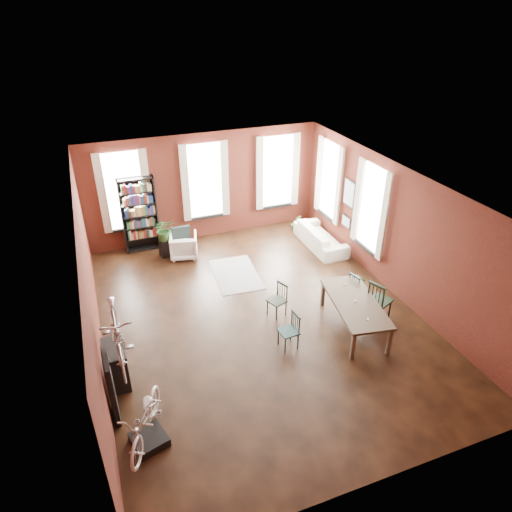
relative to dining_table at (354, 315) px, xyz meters
name	(u,v)px	position (x,y,z in m)	size (l,w,h in m)	color
room	(260,222)	(-1.57, 1.71, 1.78)	(9.00, 9.04, 3.22)	black
dining_table	(354,315)	(0.00, 0.00, 0.00)	(0.94, 2.07, 0.71)	#4A3C2C
dining_chair_a	(288,331)	(-1.62, -0.07, 0.05)	(0.38, 0.38, 0.81)	#1B3D3D
dining_chair_b	(277,300)	(-1.41, 1.04, 0.05)	(0.38, 0.38, 0.82)	black
dining_chair_c	(379,300)	(0.72, 0.10, 0.15)	(0.47, 0.47, 1.01)	black
dining_chair_d	(358,288)	(0.60, 0.81, 0.06)	(0.38, 0.38, 0.83)	#173432
bookshelf	(140,215)	(-3.82, 5.40, 0.75)	(1.00, 0.32, 2.20)	black
white_armchair	(184,245)	(-2.81, 4.52, 0.03)	(0.74, 0.70, 0.76)	white
cream_sofa	(321,234)	(1.13, 3.70, 0.05)	(2.08, 0.61, 0.81)	beige
striped_rug	(236,274)	(-1.74, 3.07, -0.35)	(1.14, 1.82, 0.01)	black
bike_trainer	(149,440)	(-4.78, -1.46, -0.28)	(0.54, 0.54, 0.16)	black
bike_wall_rack	(112,390)	(-5.22, -0.70, 0.30)	(0.16, 0.60, 1.30)	black
console_table	(116,365)	(-5.10, 0.20, 0.05)	(0.40, 0.80, 0.80)	black
plant_stand	(165,248)	(-3.31, 4.75, -0.09)	(0.26, 0.26, 0.52)	black
plant_by_sofa	(296,228)	(0.86, 4.84, -0.23)	(0.32, 0.57, 0.26)	#264F1F
plant_small	(362,289)	(0.99, 1.18, -0.28)	(0.20, 0.38, 0.14)	#275923
bicycle_floor	(143,403)	(-4.78, -1.46, 0.58)	(0.54, 0.82, 1.56)	#C0B2B0
bicycle_hung	(114,318)	(-4.97, -0.70, 1.78)	(0.47, 1.00, 1.66)	#A5A8AD
plant_on_stand	(164,232)	(-3.28, 4.73, 0.42)	(0.59, 0.65, 0.51)	#244E1F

